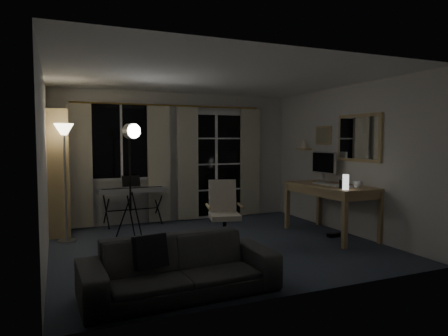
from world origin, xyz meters
The scene contains 17 objects.
floor centered at (0.00, 0.00, -0.01)m, with size 4.50×4.00×0.02m, color #343D4B.
window centered at (-1.05, 1.97, 1.50)m, with size 1.20×0.08×1.40m.
french_door centered at (0.75, 1.97, 1.03)m, with size 1.32×0.09×2.11m.
curtains centered at (-0.14, 1.88, 1.09)m, with size 3.60×0.07×2.13m.
bookshelf centered at (-2.13, 1.76, 0.95)m, with size 0.33×0.93×2.00m.
torchiere_lamp centered at (-2.00, 1.07, 1.42)m, with size 0.36×0.36×1.76m.
keyboard_piano centered at (-0.91, 1.70, 0.64)m, with size 1.17×0.60×0.84m.
studio_light centered at (-1.04, 0.97, 1.45)m, with size 0.42×0.42×1.81m.
office_chair centered at (0.07, -0.03, 0.56)m, with size 0.66×0.65×0.95m.
desk centered at (1.88, -0.12, 0.71)m, with size 0.80×1.54×0.81m.
monitor centered at (2.08, 0.33, 1.12)m, with size 0.20×0.59×0.51m.
desk_clutter centered at (1.81, -0.36, 0.64)m, with size 0.47×0.93×1.03m.
mug centered at (1.98, -0.62, 0.88)m, with size 0.13×0.11×0.13m, color silver.
wall_mirror centered at (2.22, -0.35, 1.55)m, with size 0.04×0.94×0.74m.
framed_print centered at (2.23, 0.55, 1.60)m, with size 0.03×0.42×0.32m.
wall_shelf centered at (2.16, 1.05, 1.41)m, with size 0.16×0.30×0.18m.
sofa centered at (-1.03, -1.55, 0.37)m, with size 1.92×0.63×0.74m.
Camera 1 is at (-2.12, -5.25, 1.52)m, focal length 32.00 mm.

